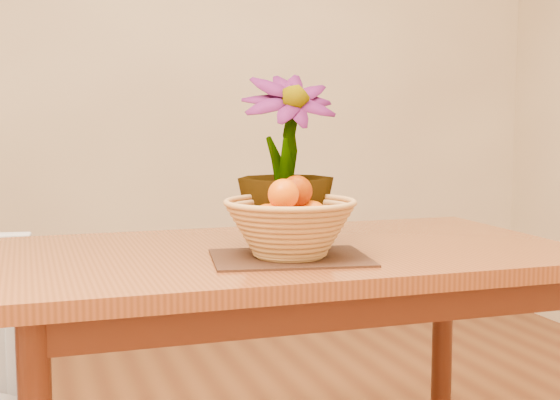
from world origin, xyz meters
name	(u,v)px	position (x,y,z in m)	size (l,w,h in m)	color
wall_back	(158,58)	(0.00, 2.25, 1.35)	(4.00, 0.02, 2.70)	#FFEDC2
table	(291,282)	(0.00, 0.30, 0.66)	(1.40, 0.80, 0.75)	brown
placemat	(290,258)	(-0.05, 0.16, 0.75)	(0.36, 0.27, 0.01)	#3B2315
wicker_basket	(290,230)	(-0.05, 0.16, 0.82)	(0.31, 0.31, 0.12)	tan
orange_pile	(291,208)	(-0.05, 0.16, 0.87)	(0.19, 0.19, 0.13)	#E35B03
potted_plant	(286,161)	(0.00, 0.32, 0.97)	(0.24, 0.24, 0.43)	#1C4E16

